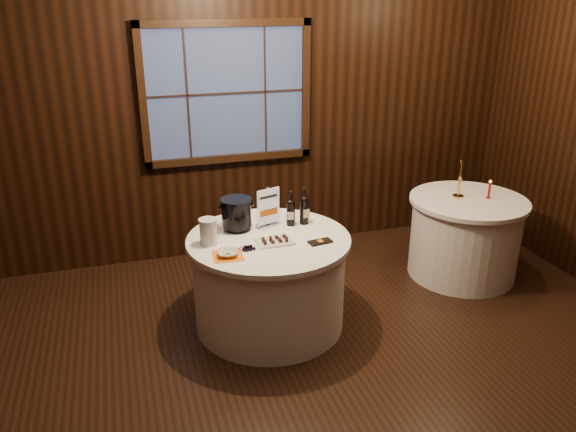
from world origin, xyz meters
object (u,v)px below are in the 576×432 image
object	(u,v)px
ice_bucket	(236,213)
red_candle	(489,191)
port_bottle_left	(291,211)
glass_pitcher	(209,231)
sign_stand	(268,213)
cracker_bowl	(228,253)
chocolate_plate	(275,241)
chocolate_box	(320,242)
main_table	(269,281)
port_bottle_right	(304,208)
grape_bunch	(248,248)
side_table	(464,237)
brass_candlestick	(460,184)

from	to	relation	value
ice_bucket	red_candle	xyz separation A→B (m)	(2.37, 0.02, -0.07)
port_bottle_left	glass_pitcher	bearing A→B (deg)	-147.06
sign_stand	glass_pitcher	world-z (taller)	sign_stand
ice_bucket	cracker_bowl	distance (m)	0.51
ice_bucket	chocolate_plate	bearing A→B (deg)	-57.36
glass_pitcher	chocolate_plate	bearing A→B (deg)	-20.31
chocolate_box	cracker_bowl	xyz separation A→B (m)	(-0.72, -0.02, 0.02)
main_table	chocolate_plate	distance (m)	0.41
port_bottle_left	glass_pitcher	world-z (taller)	port_bottle_left
port_bottle_left	chocolate_plate	world-z (taller)	port_bottle_left
sign_stand	red_candle	distance (m)	2.12
main_table	port_bottle_right	world-z (taller)	port_bottle_right
chocolate_box	grape_bunch	distance (m)	0.55
grape_bunch	side_table	bearing A→B (deg)	12.22
port_bottle_left	chocolate_plate	size ratio (longest dim) A/B	1.05
chocolate_plate	sign_stand	bearing A→B (deg)	84.01
sign_stand	grape_bunch	size ratio (longest dim) A/B	2.08
side_table	port_bottle_left	bearing A→B (deg)	-176.39
main_table	port_bottle_right	distance (m)	0.66
sign_stand	grape_bunch	distance (m)	0.48
port_bottle_right	glass_pitcher	xyz separation A→B (m)	(-0.82, -0.17, -0.03)
main_table	glass_pitcher	bearing A→B (deg)	177.74
port_bottle_right	grape_bunch	xyz separation A→B (m)	(-0.56, -0.36, -0.12)
cracker_bowl	glass_pitcher	bearing A→B (deg)	110.31
sign_stand	port_bottle_left	distance (m)	0.19
cracker_bowl	brass_candlestick	world-z (taller)	brass_candlestick
red_candle	main_table	bearing A→B (deg)	-173.38
sign_stand	cracker_bowl	size ratio (longest dim) A/B	2.21
port_bottle_left	chocolate_plate	distance (m)	0.39
ice_bucket	chocolate_plate	size ratio (longest dim) A/B	0.93
grape_bunch	red_candle	bearing A→B (deg)	10.25
port_bottle_right	chocolate_plate	distance (m)	0.46
grape_bunch	cracker_bowl	xyz separation A→B (m)	(-0.17, -0.06, 0.00)
glass_pitcher	ice_bucket	bearing A→B (deg)	33.96
port_bottle_left	chocolate_box	size ratio (longest dim) A/B	1.62
side_table	red_candle	bearing A→B (deg)	-15.88
ice_bucket	chocolate_plate	world-z (taller)	ice_bucket
main_table	sign_stand	size ratio (longest dim) A/B	3.81
chocolate_box	cracker_bowl	world-z (taller)	cracker_bowl
chocolate_box	red_candle	distance (m)	1.88
sign_stand	port_bottle_right	xyz separation A→B (m)	(0.30, -0.03, 0.02)
port_bottle_right	cracker_bowl	size ratio (longest dim) A/B	2.06
port_bottle_right	ice_bucket	xyz separation A→B (m)	(-0.55, 0.04, 0.00)
side_table	sign_stand	size ratio (longest dim) A/B	3.22
cracker_bowl	red_candle	size ratio (longest dim) A/B	0.85
cracker_bowl	brass_candlestick	distance (m)	2.37
chocolate_plate	glass_pitcher	bearing A→B (deg)	164.90
cracker_bowl	red_candle	distance (m)	2.58
side_table	ice_bucket	bearing A→B (deg)	-178.20
sign_stand	glass_pitcher	bearing A→B (deg)	-176.99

